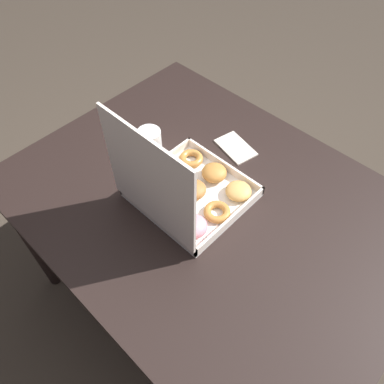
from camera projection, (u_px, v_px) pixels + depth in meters
ground_plane at (203, 297)px, 1.77m from camera, size 8.00×8.00×0.00m
dining_table at (208, 217)px, 1.25m from camera, size 1.26×0.95×0.75m
donut_box at (185, 190)px, 1.13m from camera, size 0.33×0.32×0.37m
coffee_mug at (150, 140)px, 1.29m from camera, size 0.08×0.08×0.08m
paper_napkin at (236, 147)px, 1.32m from camera, size 0.16×0.12×0.01m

